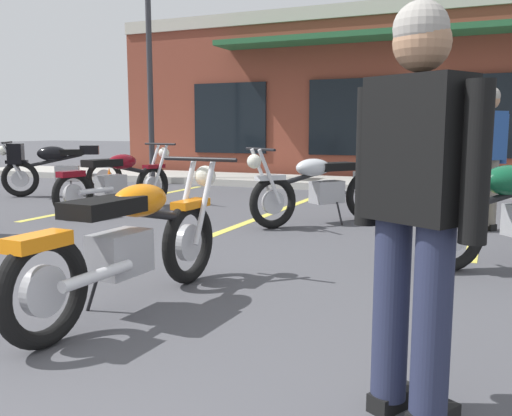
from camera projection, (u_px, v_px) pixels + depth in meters
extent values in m
plane|color=#47474C|center=(273.00, 285.00, 4.28)|extent=(80.00, 80.00, 0.00)
cube|color=#A8A59E|center=(410.00, 186.00, 10.96)|extent=(22.00, 1.80, 0.14)
cube|color=brown|center=(434.00, 98.00, 14.13)|extent=(15.07, 5.30, 3.93)
cube|color=#B2AD9E|center=(425.00, 3.00, 11.43)|extent=(15.07, 0.06, 0.30)
cube|color=black|center=(230.00, 118.00, 13.54)|extent=(1.93, 0.06, 1.70)
cube|color=black|center=(351.00, 117.00, 12.35)|extent=(1.93, 0.06, 1.70)
cube|color=black|center=(497.00, 116.00, 11.16)|extent=(1.93, 0.06, 1.70)
cube|color=#235933|center=(421.00, 32.00, 11.15)|extent=(9.04, 0.90, 0.12)
cube|color=#DBCC4C|center=(130.00, 200.00, 9.31)|extent=(0.12, 4.80, 0.01)
cube|color=#DBCC4C|center=(281.00, 210.00, 8.23)|extent=(0.12, 4.80, 0.01)
cube|color=#DBCC4C|center=(478.00, 222.00, 7.16)|extent=(0.12, 4.80, 0.01)
torus|color=black|center=(44.00, 291.00, 3.02)|extent=(0.13, 0.64, 0.64)
cylinder|color=#B7B7BC|center=(44.00, 291.00, 3.02)|extent=(0.07, 0.29, 0.29)
torus|color=black|center=(189.00, 243.00, 4.30)|extent=(0.13, 0.64, 0.64)
cylinder|color=#B7B7BC|center=(189.00, 243.00, 4.30)|extent=(0.07, 0.29, 0.29)
cylinder|color=silver|center=(185.00, 200.00, 4.38)|extent=(0.06, 0.33, 0.66)
cylinder|color=silver|center=(205.00, 201.00, 4.30)|extent=(0.06, 0.33, 0.66)
cylinder|color=black|center=(200.00, 159.00, 4.37)|extent=(0.66, 0.06, 0.03)
sphere|color=silver|center=(205.00, 176.00, 4.46)|extent=(0.18, 0.18, 0.17)
cube|color=orange|center=(191.00, 204.00, 4.29)|extent=(0.16, 0.37, 0.06)
cube|color=#9E9EA3|center=(120.00, 253.00, 3.57)|extent=(0.26, 0.41, 0.28)
cylinder|color=silver|center=(98.00, 275.00, 3.19)|extent=(0.10, 0.55, 0.07)
cylinder|color=black|center=(139.00, 212.00, 3.72)|extent=(0.11, 0.94, 0.26)
ellipsoid|color=orange|center=(140.00, 200.00, 3.72)|extent=(0.28, 0.49, 0.22)
cube|color=black|center=(104.00, 207.00, 3.40)|extent=(0.30, 0.53, 0.10)
cube|color=orange|center=(38.00, 241.00, 2.96)|extent=(0.18, 0.37, 0.08)
cylinder|color=black|center=(93.00, 291.00, 3.63)|extent=(0.14, 0.03, 0.29)
torus|color=black|center=(73.00, 195.00, 7.41)|extent=(0.24, 0.65, 0.64)
cylinder|color=#B7B7BC|center=(73.00, 195.00, 7.41)|extent=(0.12, 0.29, 0.29)
torus|color=black|center=(153.00, 186.00, 8.56)|extent=(0.24, 0.65, 0.64)
cylinder|color=#B7B7BC|center=(153.00, 186.00, 8.56)|extent=(0.12, 0.29, 0.29)
cylinder|color=silver|center=(153.00, 165.00, 8.65)|extent=(0.12, 0.33, 0.66)
cylinder|color=silver|center=(161.00, 165.00, 8.55)|extent=(0.12, 0.33, 0.66)
cylinder|color=black|center=(160.00, 144.00, 8.62)|extent=(0.65, 0.18, 0.03)
sphere|color=silver|center=(164.00, 153.00, 8.70)|extent=(0.20, 0.20, 0.17)
cube|color=maroon|center=(154.00, 166.00, 8.55)|extent=(0.22, 0.38, 0.06)
cube|color=#9E9EA3|center=(111.00, 185.00, 7.91)|extent=(0.32, 0.44, 0.28)
cylinder|color=silver|center=(96.00, 191.00, 7.54)|extent=(0.19, 0.55, 0.07)
cylinder|color=black|center=(121.00, 167.00, 8.04)|extent=(0.27, 0.93, 0.26)
ellipsoid|color=maroon|center=(122.00, 162.00, 8.04)|extent=(0.36, 0.53, 0.22)
cube|color=black|center=(102.00, 163.00, 7.76)|extent=(0.39, 0.57, 0.10)
cube|color=maroon|center=(71.00, 174.00, 7.36)|extent=(0.24, 0.39, 0.08)
cylinder|color=black|center=(100.00, 202.00, 8.00)|extent=(0.14, 0.05, 0.29)
torus|color=black|center=(453.00, 234.00, 4.64)|extent=(0.54, 0.50, 0.64)
cylinder|color=#B7B7BC|center=(453.00, 234.00, 4.64)|extent=(0.25, 0.24, 0.29)
cylinder|color=silver|center=(452.00, 198.00, 4.48)|extent=(0.27, 0.25, 0.66)
cylinder|color=silver|center=(438.00, 196.00, 4.65)|extent=(0.27, 0.25, 0.66)
cylinder|color=black|center=(438.00, 158.00, 4.49)|extent=(0.47, 0.51, 0.03)
sphere|color=silver|center=(429.00, 176.00, 4.49)|extent=(0.24, 0.24, 0.17)
cube|color=#0F4C2D|center=(451.00, 199.00, 4.58)|extent=(0.36, 0.34, 0.06)
cylinder|color=black|center=(512.00, 194.00, 4.78)|extent=(0.74, 0.67, 0.26)
ellipsoid|color=#0F4C2D|center=(510.00, 180.00, 4.75)|extent=(0.59, 0.57, 0.26)
cube|color=#0F4C2D|center=(450.00, 182.00, 4.56)|extent=(0.37, 0.37, 0.36)
torus|color=black|center=(366.00, 195.00, 7.35)|extent=(0.47, 0.57, 0.64)
cylinder|color=#B7B7BC|center=(366.00, 195.00, 7.35)|extent=(0.22, 0.27, 0.29)
torus|color=black|center=(273.00, 202.00, 6.65)|extent=(0.47, 0.57, 0.64)
cylinder|color=#B7B7BC|center=(273.00, 202.00, 6.65)|extent=(0.22, 0.27, 0.29)
cylinder|color=silver|center=(270.00, 177.00, 6.48)|extent=(0.23, 0.29, 0.66)
cylinder|color=silver|center=(262.00, 176.00, 6.63)|extent=(0.23, 0.29, 0.66)
cylinder|color=black|center=(260.00, 149.00, 6.47)|extent=(0.54, 0.42, 0.03)
sphere|color=silver|center=(254.00, 161.00, 6.45)|extent=(0.24, 0.24, 0.17)
cube|color=silver|center=(270.00, 178.00, 6.59)|extent=(0.33, 0.37, 0.06)
cube|color=#9E9EA3|center=(327.00, 192.00, 7.03)|extent=(0.43, 0.46, 0.28)
cylinder|color=silver|center=(343.00, 192.00, 7.33)|extent=(0.39, 0.48, 0.07)
cylinder|color=black|center=(314.00, 174.00, 6.89)|extent=(0.62, 0.79, 0.26)
ellipsoid|color=silver|center=(313.00, 167.00, 6.87)|extent=(0.50, 0.54, 0.22)
cube|color=black|center=(336.00, 166.00, 7.05)|extent=(0.54, 0.58, 0.10)
cube|color=silver|center=(367.00, 174.00, 7.32)|extent=(0.35, 0.38, 0.08)
cylinder|color=black|center=(340.00, 214.00, 6.94)|extent=(0.12, 0.10, 0.29)
torus|color=black|center=(104.00, 177.00, 10.03)|extent=(0.58, 0.45, 0.64)
cylinder|color=#B7B7BC|center=(104.00, 177.00, 10.03)|extent=(0.27, 0.21, 0.29)
torus|color=black|center=(20.00, 179.00, 9.75)|extent=(0.58, 0.45, 0.64)
cylinder|color=#B7B7BC|center=(20.00, 179.00, 9.75)|extent=(0.27, 0.21, 0.29)
cylinder|color=silver|center=(12.00, 161.00, 9.60)|extent=(0.29, 0.22, 0.66)
cylinder|color=silver|center=(14.00, 160.00, 9.77)|extent=(0.29, 0.22, 0.66)
cylinder|color=black|center=(7.00, 142.00, 9.62)|extent=(0.40, 0.56, 0.03)
sphere|color=silver|center=(3.00, 151.00, 9.63)|extent=(0.24, 0.24, 0.17)
cube|color=black|center=(17.00, 162.00, 9.70)|extent=(0.38, 0.32, 0.06)
cube|color=#9E9EA3|center=(67.00, 174.00, 9.89)|extent=(0.47, 0.42, 0.28)
cylinder|color=silver|center=(90.00, 175.00, 10.10)|extent=(0.49, 0.37, 0.07)
cylinder|color=black|center=(55.00, 160.00, 9.82)|extent=(0.81, 0.58, 0.26)
ellipsoid|color=black|center=(52.00, 154.00, 9.79)|extent=(0.60, 0.54, 0.26)
cube|color=black|center=(16.00, 154.00, 9.68)|extent=(0.36, 0.37, 0.36)
cube|color=black|center=(72.00, 152.00, 9.86)|extent=(0.47, 0.42, 0.10)
cube|color=black|center=(90.00, 150.00, 9.91)|extent=(0.38, 0.35, 0.16)
cylinder|color=black|center=(71.00, 189.00, 9.77)|extent=(0.10, 0.12, 0.29)
cube|color=black|center=(473.00, 228.00, 6.53)|extent=(0.24, 0.24, 0.08)
cube|color=black|center=(486.00, 226.00, 6.61)|extent=(0.24, 0.24, 0.08)
cylinder|color=slate|center=(478.00, 193.00, 6.43)|extent=(0.21, 0.21, 0.80)
cylinder|color=slate|center=(491.00, 192.00, 6.51)|extent=(0.21, 0.21, 0.80)
cube|color=#23478C|center=(488.00, 136.00, 6.38)|extent=(0.42, 0.43, 0.56)
cylinder|color=#23478C|center=(471.00, 139.00, 6.28)|extent=(0.14, 0.14, 0.58)
cylinder|color=#23478C|center=(503.00, 139.00, 6.48)|extent=(0.14, 0.14, 0.58)
sphere|color=#A07556|center=(490.00, 100.00, 6.32)|extent=(0.31, 0.31, 0.22)
sphere|color=gray|center=(491.00, 96.00, 6.30)|extent=(0.30, 0.30, 0.21)
cube|color=black|center=(394.00, 399.00, 2.39)|extent=(0.20, 0.26, 0.08)
cylinder|color=#232842|center=(391.00, 307.00, 2.31)|extent=(0.20, 0.20, 0.80)
cylinder|color=#232842|center=(432.00, 320.00, 2.15)|extent=(0.20, 0.20, 0.80)
cube|color=black|center=(418.00, 149.00, 2.14)|extent=(0.44, 0.38, 0.56)
cylinder|color=black|center=(368.00, 157.00, 2.34)|extent=(0.14, 0.14, 0.58)
cylinder|color=black|center=(476.00, 163.00, 1.95)|extent=(0.14, 0.14, 0.58)
sphere|color=#A07556|center=(422.00, 43.00, 2.08)|extent=(0.30, 0.30, 0.22)
sphere|color=gray|center=(421.00, 29.00, 2.07)|extent=(0.29, 0.29, 0.21)
cube|color=orange|center=(110.00, 197.00, 9.66)|extent=(0.34, 0.34, 0.03)
cone|color=orange|center=(110.00, 182.00, 9.62)|extent=(0.26, 0.26, 0.50)
cylinder|color=white|center=(109.00, 180.00, 9.62)|extent=(0.19, 0.19, 0.06)
cylinder|color=#2D2D33|center=(150.00, 75.00, 11.73)|extent=(0.12, 0.12, 4.67)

